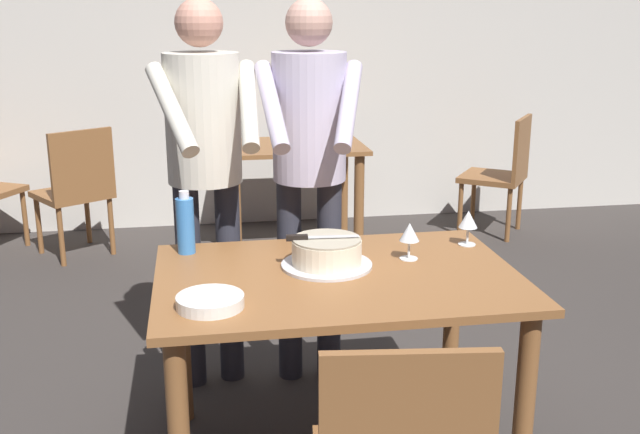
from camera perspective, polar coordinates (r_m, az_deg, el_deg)
back_wall at (r=5.91m, az=-4.90°, el=12.48°), size 10.00×0.12×2.70m
main_dining_table at (r=2.77m, az=1.34°, el=-6.70°), size 1.31×0.90×0.75m
cake_on_platter at (r=2.79m, az=0.51°, el=-2.78°), size 0.34×0.34×0.11m
cake_knife at (r=2.76m, az=-0.97°, el=-1.56°), size 0.27×0.04×0.02m
plate_stack at (r=2.46m, az=-8.34°, el=-6.37°), size 0.22×0.22×0.04m
wine_glass_near at (r=3.08m, az=11.19°, el=-0.26°), size 0.08×0.08×0.14m
wine_glass_far at (r=2.87m, az=6.81°, el=-1.24°), size 0.08×0.08×0.14m
water_bottle at (r=2.97m, az=-10.18°, el=-0.58°), size 0.07×0.07×0.25m
person_cutting_cake at (r=3.27m, az=-0.85°, el=4.98°), size 0.46×0.57×1.72m
person_standing_beside at (r=3.26m, az=-8.74°, el=4.78°), size 0.46×0.57×1.72m
background_table at (r=5.34m, az=-2.09°, el=3.81°), size 1.00×0.70×0.74m
background_chair_1 at (r=5.37m, az=-18.03°, el=2.14°), size 0.61×0.61×0.90m
background_chair_2 at (r=5.80m, az=13.72°, el=3.45°), size 0.61×0.61×0.90m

